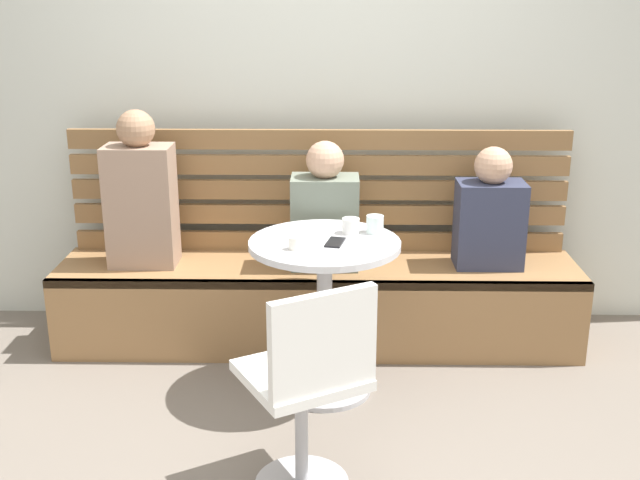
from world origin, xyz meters
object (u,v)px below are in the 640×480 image
at_px(white_chair, 309,384).
at_px(cup_glass_short, 375,224).
at_px(cafe_table, 325,287).
at_px(cup_ceramic_white, 351,226).
at_px(booth_bench, 318,304).
at_px(person_adult, 141,196).
at_px(person_child_left, 490,214).
at_px(phone_on_table, 335,242).
at_px(person_child_middle, 325,212).
at_px(cup_espresso_small, 295,243).

distance_m(white_chair, cup_glass_short, 1.02).
bearing_deg(cafe_table, cup_ceramic_white, 44.88).
bearing_deg(white_chair, booth_bench, 89.80).
bearing_deg(person_adult, cafe_table, -29.05).
xyz_separation_m(cup_ceramic_white, cup_glass_short, (0.11, 0.01, 0.01)).
height_order(person_child_left, phone_on_table, person_child_left).
relative_size(booth_bench, person_child_middle, 4.14).
relative_size(booth_bench, white_chair, 3.18).
bearing_deg(person_child_middle, booth_bench, 156.58).
bearing_deg(phone_on_table, person_adult, -17.06).
height_order(cafe_table, cup_glass_short, cup_glass_short).
height_order(booth_bench, cup_espresso_small, cup_espresso_small).
bearing_deg(cup_glass_short, person_adult, 161.39).
bearing_deg(person_adult, booth_bench, -0.16).
xyz_separation_m(cafe_table, white_chair, (-0.05, -0.81, -0.05)).
bearing_deg(white_chair, person_child_left, 56.65).
relative_size(booth_bench, person_adult, 3.36).
bearing_deg(booth_bench, cup_ceramic_white, -68.49).
xyz_separation_m(person_child_left, person_child_middle, (-0.84, -0.03, 0.02)).
relative_size(booth_bench, cup_ceramic_white, 33.75).
relative_size(cafe_table, cup_glass_short, 9.25).
bearing_deg(cup_ceramic_white, cup_glass_short, 5.69).
height_order(cup_glass_short, phone_on_table, cup_glass_short).
xyz_separation_m(white_chair, person_adult, (-0.90, 1.33, 0.34)).
distance_m(booth_bench, white_chair, 1.35).
distance_m(booth_bench, person_child_left, 1.00).
relative_size(person_child_middle, phone_on_table, 4.66).
height_order(booth_bench, phone_on_table, phone_on_table).
height_order(cafe_table, white_chair, white_chair).
height_order(cafe_table, cup_espresso_small, cup_espresso_small).
distance_m(booth_bench, cup_ceramic_white, 0.70).
xyz_separation_m(white_chair, person_child_left, (0.88, 1.34, 0.25)).
distance_m(booth_bench, cup_espresso_small, 0.84).
xyz_separation_m(booth_bench, cup_espresso_small, (-0.09, -0.64, 0.55)).
relative_size(cup_ceramic_white, cup_glass_short, 1.00).
xyz_separation_m(cup_ceramic_white, phone_on_table, (-0.07, -0.15, -0.03)).
bearing_deg(phone_on_table, white_chair, 95.46).
height_order(person_adult, cup_glass_short, person_adult).
height_order(cup_ceramic_white, cup_glass_short, cup_glass_short).
xyz_separation_m(cafe_table, person_adult, (-0.94, 0.52, 0.28)).
height_order(cup_espresso_small, phone_on_table, cup_espresso_small).
bearing_deg(person_child_middle, person_adult, 178.89).
relative_size(cafe_table, cup_espresso_small, 13.21).
xyz_separation_m(white_chair, phone_on_table, (0.09, 0.77, 0.28)).
height_order(booth_bench, person_child_left, person_child_left).
bearing_deg(cup_glass_short, booth_bench, 124.56).
height_order(person_adult, person_child_left, person_adult).
bearing_deg(person_adult, cup_glass_short, -18.61).
relative_size(cup_ceramic_white, phone_on_table, 0.57).
xyz_separation_m(person_child_middle, cup_glass_short, (0.23, -0.38, 0.05)).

